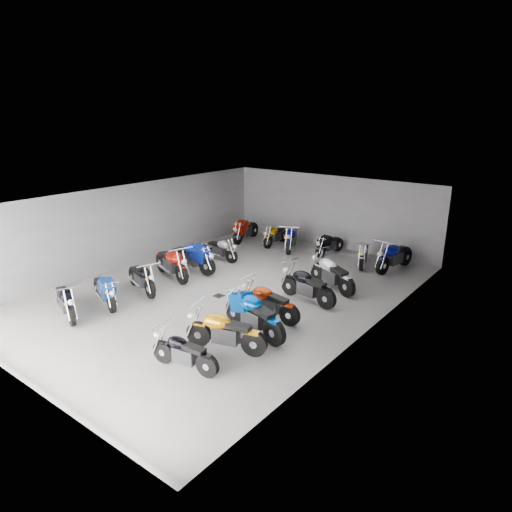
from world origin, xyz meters
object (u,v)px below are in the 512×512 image
object	(u,v)px
motorcycle_left_d	(172,263)
motorcycle_right_b	(225,332)
motorcycle_right_f	(331,274)
motorcycle_back_b	(275,235)
motorcycle_right_d	(268,302)
drain_grate	(219,296)
motorcycle_right_c	(253,315)
motorcycle_back_f	(394,256)
motorcycle_left_a	(66,301)
motorcycle_back_c	(291,238)
motorcycle_right_e	(307,286)
motorcycle_left_f	(220,249)
motorcycle_right_a	(184,352)
motorcycle_back_d	(329,244)
motorcycle_left_e	(192,257)
motorcycle_left_c	(142,278)
motorcycle_back_e	(363,254)
motorcycle_left_b	(104,290)

from	to	relation	value
motorcycle_left_d	motorcycle_right_b	world-z (taller)	motorcycle_left_d
motorcycle_right_f	motorcycle_back_b	bearing A→B (deg)	78.28
motorcycle_right_d	drain_grate	bearing A→B (deg)	81.29
motorcycle_right_c	motorcycle_back_f	distance (m)	7.57
motorcycle_left_a	motorcycle_back_c	xyz separation A→B (m)	(1.44, 9.93, 0.02)
drain_grate	motorcycle_right_b	distance (m)	3.69
motorcycle_left_a	motorcycle_right_e	distance (m)	7.38
motorcycle_back_c	motorcycle_left_d	bearing A→B (deg)	50.77
motorcycle_right_e	motorcycle_back_b	world-z (taller)	motorcycle_right_e
motorcycle_right_c	motorcycle_back_c	xyz separation A→B (m)	(-3.64, 7.38, -0.04)
motorcycle_left_f	motorcycle_right_e	size ratio (longest dim) A/B	0.88
motorcycle_right_a	motorcycle_right_f	world-z (taller)	motorcycle_right_f
motorcycle_left_a	motorcycle_back_b	distance (m)	10.07
motorcycle_right_d	motorcycle_right_e	distance (m)	1.80
motorcycle_back_d	motorcycle_right_c	bearing A→B (deg)	110.20
motorcycle_right_b	motorcycle_right_f	bearing A→B (deg)	-18.64
motorcycle_left_e	motorcycle_back_d	size ratio (longest dim) A/B	1.27
motorcycle_back_b	motorcycle_right_c	bearing A→B (deg)	116.45
motorcycle_right_c	motorcycle_left_e	bearing A→B (deg)	74.14
motorcycle_left_a	motorcycle_back_b	bearing A→B (deg)	-162.94
motorcycle_right_b	motorcycle_right_d	world-z (taller)	motorcycle_right_b
motorcycle_left_e	motorcycle_right_c	bearing A→B (deg)	61.14
motorcycle_left_c	motorcycle_left_e	bearing A→B (deg)	-159.39
motorcycle_back_e	motorcycle_right_a	bearing A→B (deg)	69.84
motorcycle_right_f	motorcycle_back_d	bearing A→B (deg)	52.76
motorcycle_right_a	drain_grate	bearing A→B (deg)	23.28
motorcycle_left_c	motorcycle_right_a	xyz separation A→B (m)	(4.73, -2.56, -0.05)
motorcycle_left_c	motorcycle_back_b	bearing A→B (deg)	-165.05
motorcycle_left_e	motorcycle_left_f	size ratio (longest dim) A/B	1.23
motorcycle_back_d	motorcycle_left_d	bearing A→B (deg)	68.78
motorcycle_back_e	motorcycle_left_e	bearing A→B (deg)	23.56
motorcycle_left_e	motorcycle_back_e	bearing A→B (deg)	132.23
motorcycle_right_e	motorcycle_left_e	bearing A→B (deg)	101.19
motorcycle_right_c	motorcycle_right_d	world-z (taller)	motorcycle_right_c
motorcycle_left_d	motorcycle_right_b	bearing A→B (deg)	77.41
motorcycle_left_d	motorcycle_right_e	world-z (taller)	motorcycle_left_d
motorcycle_right_e	motorcycle_back_f	bearing A→B (deg)	-3.87
motorcycle_left_c	motorcycle_back_f	world-z (taller)	motorcycle_back_f
motorcycle_left_e	motorcycle_right_d	xyz separation A→B (m)	(4.79, -1.58, -0.06)
motorcycle_right_d	motorcycle_back_d	distance (m)	6.93
motorcycle_left_a	motorcycle_left_d	xyz separation A→B (m)	(-0.02, 4.21, 0.06)
motorcycle_back_c	motorcycle_right_c	bearing A→B (deg)	91.33
drain_grate	motorcycle_left_b	size ratio (longest dim) A/B	0.16
motorcycle_left_c	motorcycle_back_e	bearing A→B (deg)	163.71
motorcycle_left_a	motorcycle_back_f	size ratio (longest dim) A/B	0.88
motorcycle_right_a	motorcycle_back_e	size ratio (longest dim) A/B	0.98
motorcycle_left_e	motorcycle_right_e	distance (m)	5.02
motorcycle_right_b	motorcycle_back_e	xyz separation A→B (m)	(-0.15, 8.45, -0.05)
motorcycle_left_b	motorcycle_right_b	size ratio (longest dim) A/B	0.94
motorcycle_left_c	motorcycle_back_b	distance (m)	7.39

